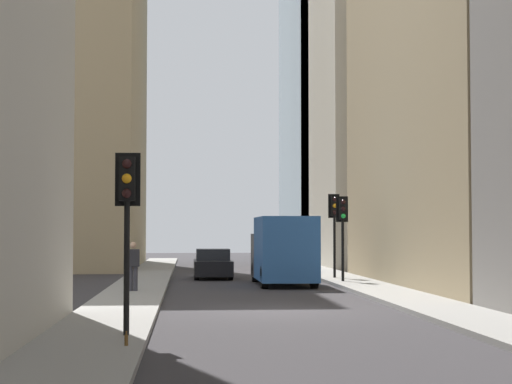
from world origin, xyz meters
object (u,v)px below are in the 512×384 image
object	(u,v)px
sedan_black	(213,265)
delivery_truck	(283,250)
discarded_bottle	(126,340)
pedestrian	(133,264)
traffic_light_far_junction	(334,216)
traffic_light_foreground	(127,201)
traffic_light_midblock	(343,219)

from	to	relation	value
sedan_black	delivery_truck	bearing A→B (deg)	-151.65
sedan_black	discarded_bottle	size ratio (longest dim) A/B	15.93
sedan_black	pedestrian	bearing A→B (deg)	163.41
delivery_truck	discarded_bottle	distance (m)	21.00
traffic_light_far_junction	pedestrian	world-z (taller)	traffic_light_far_junction
delivery_truck	pedestrian	xyz separation A→B (m)	(-5.31, 5.93, -0.37)
traffic_light_foreground	traffic_light_midblock	xyz separation A→B (m)	(18.85, -7.82, -0.09)
sedan_black	discarded_bottle	distance (m)	25.62
traffic_light_foreground	pedestrian	distance (m)	13.52
traffic_light_far_junction	pedestrian	distance (m)	12.13
delivery_truck	pedestrian	world-z (taller)	delivery_truck
delivery_truck	traffic_light_foreground	bearing A→B (deg)	164.35
delivery_truck	traffic_light_foreground	xyz separation A→B (m)	(-18.70, 5.24, 1.41)
traffic_light_midblock	traffic_light_far_junction	world-z (taller)	traffic_light_far_junction
pedestrian	delivery_truck	bearing A→B (deg)	-48.13
discarded_bottle	pedestrian	bearing A→B (deg)	3.07
discarded_bottle	traffic_light_far_junction	bearing A→B (deg)	-18.55
traffic_light_foreground	traffic_light_far_junction	xyz separation A→B (m)	(21.70, -7.94, 0.08)
sedan_black	pedestrian	size ratio (longest dim) A/B	2.48
traffic_light_midblock	pedestrian	xyz separation A→B (m)	(-5.46, 8.51, -1.70)
traffic_light_midblock	pedestrian	bearing A→B (deg)	122.70
traffic_light_far_junction	discarded_bottle	distance (m)	24.76
traffic_light_midblock	pedestrian	world-z (taller)	traffic_light_midblock
sedan_black	traffic_light_midblock	bearing A→B (deg)	-133.13
delivery_truck	traffic_light_midblock	size ratio (longest dim) A/B	1.79
delivery_truck	pedestrian	size ratio (longest dim) A/B	3.72
pedestrian	traffic_light_midblock	bearing A→B (deg)	-57.30
delivery_truck	pedestrian	distance (m)	7.97
traffic_light_far_junction	pedestrian	bearing A→B (deg)	133.92
delivery_truck	traffic_light_far_junction	xyz separation A→B (m)	(3.00, -2.71, 1.49)
delivery_truck	discarded_bottle	world-z (taller)	delivery_truck
traffic_light_midblock	discarded_bottle	xyz separation A→B (m)	(-20.48, 7.70, -2.54)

